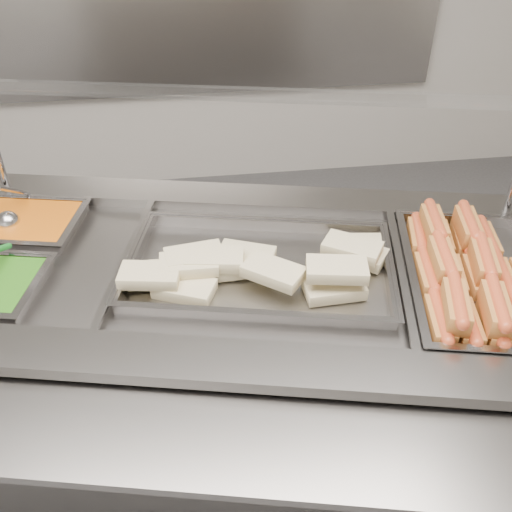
{
  "coord_description": "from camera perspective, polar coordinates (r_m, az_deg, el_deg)",
  "views": [
    {
      "loc": [
        -0.04,
        -0.9,
        1.85
      ],
      "look_at": [
        0.13,
        0.31,
        0.94
      ],
      "focal_mm": 40.0,
      "sensor_mm": 36.0,
      "label": 1
    }
  ],
  "objects": [
    {
      "name": "steam_counter",
      "position": [
        1.86,
        -1.6,
        -11.95
      ],
      "size": [
        2.07,
        1.26,
        0.92
      ],
      "color": "slate",
      "rests_on": "ground"
    },
    {
      "name": "tray_rail",
      "position": [
        1.22,
        -4.75,
        -17.51
      ],
      "size": [
        1.85,
        0.77,
        0.05
      ],
      "color": "slate",
      "rests_on": "steam_counter"
    },
    {
      "name": "sneeze_guard",
      "position": [
        1.56,
        -1.2,
        15.48
      ],
      "size": [
        1.71,
        0.67,
        0.45
      ],
      "color": "#B8B7BC",
      "rests_on": "steam_counter"
    },
    {
      "name": "pan_hotdogs",
      "position": [
        1.64,
        21.0,
        -2.9
      ],
      "size": [
        0.46,
        0.63,
        0.1
      ],
      "color": "gray",
      "rests_on": "steam_counter"
    },
    {
      "name": "pan_wraps",
      "position": [
        1.56,
        0.37,
        -1.5
      ],
      "size": [
        0.77,
        0.55,
        0.07
      ],
      "color": "gray",
      "rests_on": "steam_counter"
    },
    {
      "name": "pan_beans",
      "position": [
        1.87,
        -21.85,
        2.26
      ],
      "size": [
        0.35,
        0.31,
        0.1
      ],
      "color": "gray",
      "rests_on": "steam_counter"
    },
    {
      "name": "hotdogs_in_buns",
      "position": [
        1.6,
        20.72,
        -1.77
      ],
      "size": [
        0.37,
        0.58,
        0.12
      ],
      "color": "brown",
      "rests_on": "pan_hotdogs"
    },
    {
      "name": "tortilla_wraps",
      "position": [
        1.52,
        -0.23,
        -0.93
      ],
      "size": [
        0.74,
        0.3,
        0.1
      ],
      "color": "#CCBA88",
      "rests_on": "pan_wraps"
    },
    {
      "name": "ladle",
      "position": [
        1.85,
        -23.5,
        3.28
      ],
      "size": [
        0.08,
        0.19,
        0.16
      ],
      "color": "#BBBCC1",
      "rests_on": "pan_beans"
    }
  ]
}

